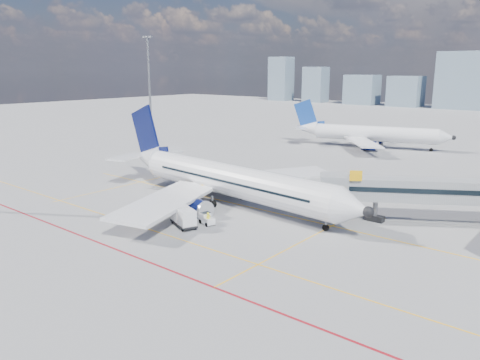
% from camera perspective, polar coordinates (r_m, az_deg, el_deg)
% --- Properties ---
extents(ground, '(420.00, 420.00, 0.00)m').
position_cam_1_polar(ground, '(56.45, -5.49, -4.72)').
color(ground, gray).
rests_on(ground, ground).
extents(apron_markings, '(90.00, 35.12, 0.01)m').
position_cam_1_polar(apron_markings, '(54.30, -8.84, -5.55)').
color(apron_markings, '#FFB20D').
rests_on(apron_markings, ground).
extents(jet_bridge, '(23.55, 15.78, 6.30)m').
position_cam_1_polar(jet_bridge, '(58.38, 23.77, -1.39)').
color(jet_bridge, gray).
rests_on(jet_bridge, ground).
extents(floodlight_mast_nw, '(3.20, 0.61, 25.45)m').
position_cam_1_polar(floodlight_mast_nw, '(121.39, -10.98, 11.27)').
color(floodlight_mast_nw, slate).
rests_on(floodlight_mast_nw, ground).
extents(main_aircraft, '(43.33, 37.71, 12.66)m').
position_cam_1_polar(main_aircraft, '(62.30, -2.01, 0.13)').
color(main_aircraft, silver).
rests_on(main_aircraft, ground).
extents(second_aircraft, '(35.30, 30.22, 10.67)m').
position_cam_1_polar(second_aircraft, '(110.86, 15.35, 5.49)').
color(second_aircraft, silver).
rests_on(second_aircraft, ground).
extents(baggage_tug, '(2.15, 1.65, 1.34)m').
position_cam_1_polar(baggage_tug, '(54.25, -4.07, -4.73)').
color(baggage_tug, silver).
rests_on(baggage_tug, ground).
extents(cargo_dolly, '(4.37, 3.14, 2.19)m').
position_cam_1_polar(cargo_dolly, '(53.54, -6.90, -4.42)').
color(cargo_dolly, black).
rests_on(cargo_dolly, ground).
extents(belt_loader, '(6.03, 2.90, 2.43)m').
position_cam_1_polar(belt_loader, '(65.33, -6.99, -1.68)').
color(belt_loader, black).
rests_on(belt_loader, ground).
extents(ramp_worker, '(0.64, 0.68, 1.56)m').
position_cam_1_polar(ramp_worker, '(53.68, -3.87, -4.77)').
color(ramp_worker, yellow).
rests_on(ramp_worker, ground).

